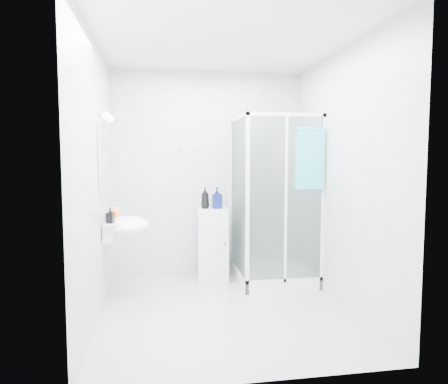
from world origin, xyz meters
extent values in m
cube|color=white|center=(0.00, 0.00, 1.30)|extent=(2.40, 2.60, 2.60)
cube|color=#B1B3B6|center=(0.00, 0.00, 0.00)|extent=(2.40, 2.60, 0.01)
cube|color=silver|center=(0.00, 0.00, 2.60)|extent=(2.40, 2.60, 0.01)
cube|color=white|center=(0.75, 0.85, 0.06)|extent=(0.90, 0.90, 0.12)
cube|color=silver|center=(0.32, 0.85, 1.98)|extent=(0.04, 0.90, 0.04)
cube|color=silver|center=(0.75, 0.42, 1.98)|extent=(0.90, 0.04, 0.04)
cube|color=silver|center=(0.32, 0.42, 1.00)|extent=(0.04, 0.04, 2.00)
cube|color=white|center=(0.31, 0.85, 1.04)|extent=(0.02, 0.82, 1.84)
cube|color=white|center=(0.75, 0.41, 1.04)|extent=(0.82, 0.02, 1.84)
cube|color=silver|center=(0.75, 0.42, 1.04)|extent=(0.03, 0.04, 1.84)
cylinder|color=silver|center=(0.75, 1.24, 1.35)|extent=(0.02, 0.02, 1.00)
cylinder|color=silver|center=(0.75, 1.21, 1.82)|extent=(0.09, 0.05, 0.09)
cylinder|color=silver|center=(0.80, 1.27, 1.05)|extent=(0.12, 0.04, 0.12)
cylinder|color=silver|center=(1.03, 0.38, 1.78)|extent=(0.03, 0.05, 0.03)
cube|color=white|center=(-1.14, 0.45, 0.75)|extent=(0.10, 0.40, 0.18)
ellipsoid|color=white|center=(-0.96, 0.45, 0.80)|extent=(0.46, 0.56, 0.20)
cube|color=white|center=(-1.08, 0.45, 0.85)|extent=(0.16, 0.50, 0.02)
cylinder|color=silver|center=(-1.14, 0.45, 0.93)|extent=(0.04, 0.04, 0.16)
cylinder|color=silver|center=(-1.09, 0.45, 0.99)|extent=(0.12, 0.02, 0.02)
cube|color=white|center=(-1.19, 0.45, 1.50)|extent=(0.02, 0.60, 0.70)
cylinder|color=silver|center=(-1.17, 0.29, 1.92)|extent=(0.05, 0.04, 0.04)
sphere|color=white|center=(-1.13, 0.29, 1.92)|extent=(0.08, 0.08, 0.08)
cylinder|color=silver|center=(-1.17, 0.61, 1.92)|extent=(0.05, 0.04, 0.04)
sphere|color=white|center=(-1.13, 0.61, 1.92)|extent=(0.08, 0.08, 0.08)
cylinder|color=silver|center=(-0.35, 1.27, 1.62)|extent=(0.02, 0.04, 0.02)
sphere|color=silver|center=(-0.35, 1.25, 1.62)|extent=(0.03, 0.03, 0.03)
cylinder|color=silver|center=(-0.15, 1.27, 1.62)|extent=(0.02, 0.04, 0.02)
sphere|color=silver|center=(-0.15, 1.25, 1.62)|extent=(0.03, 0.03, 0.03)
cube|color=silver|center=(0.02, 1.02, 0.45)|extent=(0.40, 0.40, 0.89)
cube|color=silver|center=(0.02, 0.84, 0.45)|extent=(0.33, 0.04, 0.76)
sphere|color=#BB651A|center=(0.14, 0.82, 0.49)|extent=(0.03, 0.03, 0.03)
cube|color=#2FB0B4|center=(1.00, 0.36, 1.49)|extent=(0.32, 0.04, 0.65)
cylinder|color=#2FB0B4|center=(1.00, 0.36, 1.82)|extent=(0.32, 0.05, 0.05)
imported|color=black|center=(-0.07, 1.02, 1.03)|extent=(0.13, 0.13, 0.26)
imported|color=#0D1452|center=(0.07, 1.00, 1.02)|extent=(0.12, 0.12, 0.26)
imported|color=orange|center=(-1.09, 0.55, 0.94)|extent=(0.15, 0.15, 0.15)
imported|color=black|center=(-1.11, 0.26, 0.94)|extent=(0.09, 0.09, 0.15)
camera|label=1|loc=(-0.63, -3.79, 1.50)|focal=32.00mm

